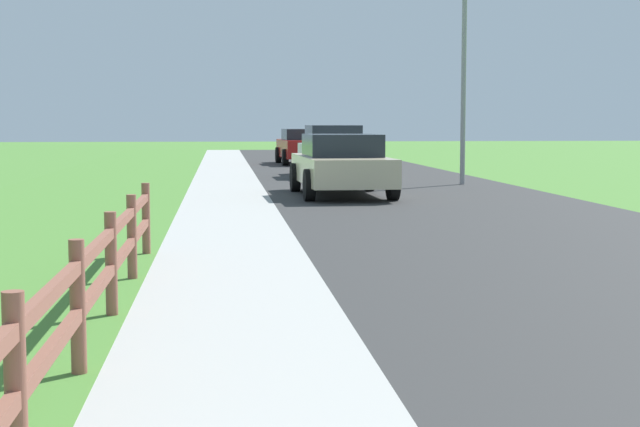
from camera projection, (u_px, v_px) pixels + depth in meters
The scene contains 9 objects.
ground_plane at pixel (264, 189), 25.48m from camera, with size 120.00×120.00×0.00m, color #4C8333.
road_asphalt at pixel (382, 183), 27.81m from camera, with size 7.00×66.00×0.01m, color #313131.
curb_concrete at pixel (155, 184), 27.15m from camera, with size 6.00×66.00×0.01m, color #ADADA7.
grass_verge at pixel (101, 185), 27.00m from camera, with size 5.00×66.00×0.00m, color #4C8333.
rail_fence at pixel (78, 296), 6.75m from camera, with size 0.11×12.52×0.96m.
parked_suv_beige at pixel (341, 165), 23.02m from camera, with size 2.23×4.86×1.47m.
parked_car_silver at pixel (333, 152), 30.92m from camera, with size 2.11×4.66×1.65m.
parked_car_red at pixel (304, 146), 40.22m from camera, with size 2.25×4.58×1.46m.
street_lamp at pixel (468, 31), 26.83m from camera, with size 1.17×0.20×7.34m.
Camera 1 is at (-1.13, -0.44, 1.78)m, focal length 54.11 mm.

